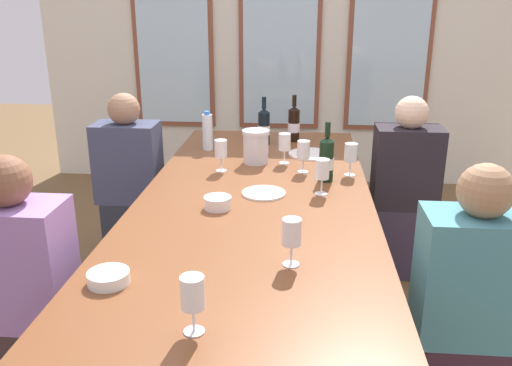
% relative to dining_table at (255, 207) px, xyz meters
% --- Properties ---
extents(ground_plane, '(12.00, 12.00, 0.00)m').
position_rel_dining_table_xyz_m(ground_plane, '(0.00, 0.00, -0.68)').
color(ground_plane, brown).
extents(back_wall_with_windows, '(4.30, 0.10, 2.90)m').
position_rel_dining_table_xyz_m(back_wall_with_windows, '(0.00, 2.49, 0.77)').
color(back_wall_with_windows, silver).
rests_on(back_wall_with_windows, ground).
extents(dining_table, '(1.10, 2.63, 0.74)m').
position_rel_dining_table_xyz_m(dining_table, '(0.00, 0.00, 0.00)').
color(dining_table, brown).
rests_on(dining_table, ground).
extents(white_plate_0, '(0.21, 0.21, 0.01)m').
position_rel_dining_table_xyz_m(white_plate_0, '(0.04, 0.02, 0.06)').
color(white_plate_0, white).
rests_on(white_plate_0, dining_table).
extents(white_plate_1, '(0.27, 0.27, 0.01)m').
position_rel_dining_table_xyz_m(white_plate_1, '(0.27, 0.73, 0.06)').
color(white_plate_1, white).
rests_on(white_plate_1, dining_table).
extents(metal_pitcher, '(0.16, 0.16, 0.19)m').
position_rel_dining_table_xyz_m(metal_pitcher, '(-0.05, 0.54, 0.16)').
color(metal_pitcher, silver).
rests_on(metal_pitcher, dining_table).
extents(wine_bottle_0, '(0.08, 0.08, 0.31)m').
position_rel_dining_table_xyz_m(wine_bottle_0, '(0.34, 0.25, 0.18)').
color(wine_bottle_0, black).
rests_on(wine_bottle_0, dining_table).
extents(wine_bottle_1, '(0.08, 0.08, 0.31)m').
position_rel_dining_table_xyz_m(wine_bottle_1, '(-0.03, 0.96, 0.18)').
color(wine_bottle_1, black).
rests_on(wine_bottle_1, dining_table).
extents(wine_bottle_2, '(0.08, 0.08, 0.30)m').
position_rel_dining_table_xyz_m(wine_bottle_2, '(0.16, 1.06, 0.17)').
color(wine_bottle_2, black).
rests_on(wine_bottle_2, dining_table).
extents(tasting_bowl_0, '(0.14, 0.14, 0.04)m').
position_rel_dining_table_xyz_m(tasting_bowl_0, '(-0.41, -0.87, 0.08)').
color(tasting_bowl_0, white).
rests_on(tasting_bowl_0, dining_table).
extents(tasting_bowl_1, '(0.12, 0.12, 0.05)m').
position_rel_dining_table_xyz_m(tasting_bowl_1, '(-0.15, -0.18, 0.09)').
color(tasting_bowl_1, white).
rests_on(tasting_bowl_1, dining_table).
extents(water_bottle, '(0.06, 0.06, 0.24)m').
position_rel_dining_table_xyz_m(water_bottle, '(-0.37, 0.81, 0.17)').
color(water_bottle, white).
rests_on(water_bottle, dining_table).
extents(wine_glass_0, '(0.07, 0.07, 0.17)m').
position_rel_dining_table_xyz_m(wine_glass_0, '(-0.22, 0.37, 0.18)').
color(wine_glass_0, white).
rests_on(wine_glass_0, dining_table).
extents(wine_glass_1, '(0.07, 0.07, 0.17)m').
position_rel_dining_table_xyz_m(wine_glass_1, '(0.47, 0.35, 0.18)').
color(wine_glass_1, white).
rests_on(wine_glass_1, dining_table).
extents(wine_glass_2, '(0.07, 0.07, 0.17)m').
position_rel_dining_table_xyz_m(wine_glass_2, '(0.12, 0.54, 0.18)').
color(wine_glass_2, white).
rests_on(wine_glass_2, dining_table).
extents(wine_glass_3, '(0.07, 0.07, 0.17)m').
position_rel_dining_table_xyz_m(wine_glass_3, '(0.22, 0.39, 0.18)').
color(wine_glass_3, white).
rests_on(wine_glass_3, dining_table).
extents(wine_glass_4, '(0.07, 0.07, 0.17)m').
position_rel_dining_table_xyz_m(wine_glass_4, '(-0.07, -1.12, 0.18)').
color(wine_glass_4, white).
rests_on(wine_glass_4, dining_table).
extents(wine_glass_5, '(0.07, 0.07, 0.17)m').
position_rel_dining_table_xyz_m(wine_glass_5, '(0.19, -0.69, 0.18)').
color(wine_glass_5, white).
rests_on(wine_glass_5, dining_table).
extents(wine_glass_6, '(0.07, 0.07, 0.17)m').
position_rel_dining_table_xyz_m(wine_glass_6, '(0.31, 0.05, 0.18)').
color(wine_glass_6, white).
rests_on(wine_glass_6, dining_table).
extents(seated_person_0, '(0.38, 0.24, 1.11)m').
position_rel_dining_table_xyz_m(seated_person_0, '(-0.83, -0.67, -0.15)').
color(seated_person_0, '#38292C').
rests_on(seated_person_0, ground).
extents(seated_person_1, '(0.38, 0.24, 1.11)m').
position_rel_dining_table_xyz_m(seated_person_1, '(0.83, -0.63, -0.15)').
color(seated_person_1, '#3A2331').
rests_on(seated_person_1, ground).
extents(seated_person_2, '(0.38, 0.24, 1.11)m').
position_rel_dining_table_xyz_m(seated_person_2, '(-0.83, 0.65, -0.15)').
color(seated_person_2, '#282D38').
rests_on(seated_person_2, ground).
extents(seated_person_3, '(0.38, 0.24, 1.11)m').
position_rel_dining_table_xyz_m(seated_person_3, '(0.83, 0.69, -0.15)').
color(seated_person_3, '#382E40').
rests_on(seated_person_3, ground).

